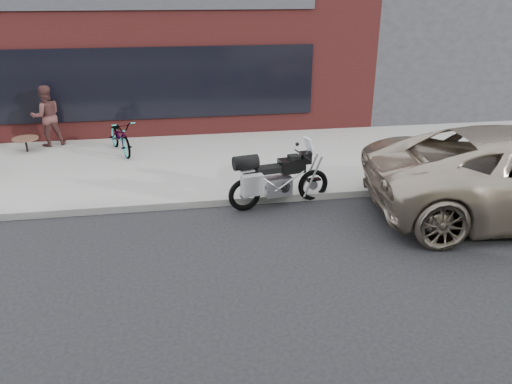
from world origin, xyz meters
TOP-DOWN VIEW (x-y plane):
  - ground at (0.00, 0.00)m, footprint 120.00×120.00m
  - near_sidewalk at (0.00, 7.00)m, footprint 44.00×6.00m
  - storefront at (-2.00, 13.98)m, footprint 14.00×10.07m
  - neighbour_building at (10.00, 14.00)m, footprint 10.00×10.00m
  - motorcycle at (0.86, 3.85)m, footprint 2.20×0.97m
  - bicycle_front at (-2.50, 7.60)m, footprint 1.15×1.81m
  - cafe_table at (-5.00, 8.09)m, footprint 0.66×0.66m
  - cafe_patron_left at (-4.50, 8.60)m, footprint 0.98×0.88m

SIDE VIEW (x-z plane):
  - ground at x=0.00m, z-range 0.00..0.00m
  - near_sidewalk at x=0.00m, z-range 0.00..0.15m
  - cafe_table at x=-5.00m, z-range 0.31..0.69m
  - bicycle_front at x=-2.50m, z-range 0.15..1.05m
  - motorcycle at x=0.86m, z-range -0.10..1.31m
  - cafe_patron_left at x=-4.50m, z-range 0.15..1.80m
  - storefront at x=-2.00m, z-range 0.00..4.50m
  - neighbour_building at x=10.00m, z-range 0.00..6.00m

